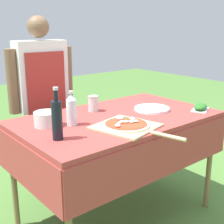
{
  "coord_description": "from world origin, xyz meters",
  "views": [
    {
      "loc": [
        -1.39,
        -1.62,
        1.45
      ],
      "look_at": [
        -0.05,
        0.0,
        0.85
      ],
      "focal_mm": 50.0,
      "sensor_mm": 36.0,
      "label": 1
    }
  ],
  "objects": [
    {
      "name": "person_cook",
      "position": [
        -0.22,
        0.7,
        0.89
      ],
      "size": [
        0.57,
        0.21,
        1.52
      ],
      "rotation": [
        0.0,
        0.0,
        3.09
      ],
      "color": "#333D56",
      "rests_on": "ground"
    },
    {
      "name": "prep_table",
      "position": [
        0.0,
        0.0,
        0.73
      ],
      "size": [
        1.44,
        0.87,
        0.81
      ],
      "color": "#A83D38",
      "rests_on": "ground"
    },
    {
      "name": "ground_plane",
      "position": [
        0.0,
        0.0,
        0.0
      ],
      "size": [
        12.0,
        12.0,
        0.0
      ],
      "primitive_type": "plane",
      "color": "#517F38"
    },
    {
      "name": "herb_container",
      "position": [
        0.6,
        -0.28,
        0.84
      ],
      "size": [
        0.21,
        0.18,
        0.05
      ],
      "rotation": [
        0.0,
        0.0,
        0.43
      ],
      "color": "silver",
      "rests_on": "prep_table"
    },
    {
      "name": "plate_stack",
      "position": [
        0.31,
        -0.04,
        0.82
      ],
      "size": [
        0.27,
        0.27,
        0.02
      ],
      "color": "white",
      "rests_on": "prep_table"
    },
    {
      "name": "mixing_tub",
      "position": [
        -0.49,
        0.13,
        0.86
      ],
      "size": [
        0.17,
        0.17,
        0.09
      ],
      "primitive_type": "cylinder",
      "color": "silver",
      "rests_on": "prep_table"
    },
    {
      "name": "water_bottle",
      "position": [
        -0.36,
        0.04,
        0.92
      ],
      "size": [
        0.07,
        0.07,
        0.23
      ],
      "color": "silver",
      "rests_on": "prep_table"
    },
    {
      "name": "oil_bottle",
      "position": [
        -0.56,
        -0.14,
        0.93
      ],
      "size": [
        0.06,
        0.06,
        0.3
      ],
      "color": "black",
      "rests_on": "prep_table"
    },
    {
      "name": "pizza_on_peel",
      "position": [
        -0.12,
        -0.24,
        0.83
      ],
      "size": [
        0.43,
        0.62,
        0.05
      ],
      "rotation": [
        0.0,
        0.0,
        0.23
      ],
      "color": "#D1B27F",
      "rests_on": "prep_table"
    },
    {
      "name": "sauce_jar",
      "position": [
        -0.05,
        0.22,
        0.87
      ],
      "size": [
        0.08,
        0.08,
        0.12
      ],
      "color": "silver",
      "rests_on": "prep_table"
    }
  ]
}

